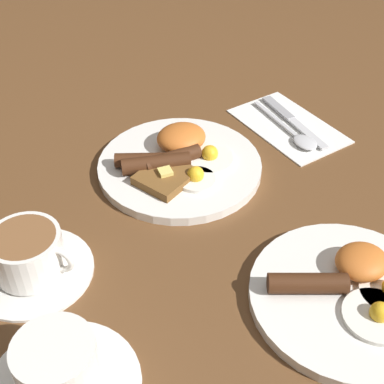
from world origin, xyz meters
TOP-DOWN VIEW (x-y plane):
  - ground_plane at (0.00, 0.00)m, footprint 3.00×3.00m
  - breakfast_plate_near at (0.00, -0.00)m, footprint 0.26×0.26m
  - breakfast_plate_far at (-0.06, 0.34)m, footprint 0.25×0.25m
  - teacup_near at (0.27, 0.10)m, footprint 0.16×0.16m
  - teacup_far at (0.29, 0.28)m, footprint 0.17×0.17m
  - napkin at (-0.23, -0.02)m, footprint 0.14×0.21m
  - knife at (-0.24, -0.03)m, footprint 0.02×0.19m
  - spoon at (-0.22, 0.03)m, footprint 0.04×0.18m

SIDE VIEW (x-z plane):
  - ground_plane at x=0.00m, z-range 0.00..0.00m
  - napkin at x=-0.23m, z-range 0.00..0.01m
  - knife at x=-0.24m, z-range 0.00..0.01m
  - spoon at x=-0.22m, z-range 0.00..0.01m
  - breakfast_plate_far at x=-0.06m, z-range -0.01..0.04m
  - breakfast_plate_near at x=0.00m, z-range -0.01..0.04m
  - teacup_near at x=0.27m, z-range 0.00..0.06m
  - teacup_far at x=0.29m, z-range -0.01..0.07m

